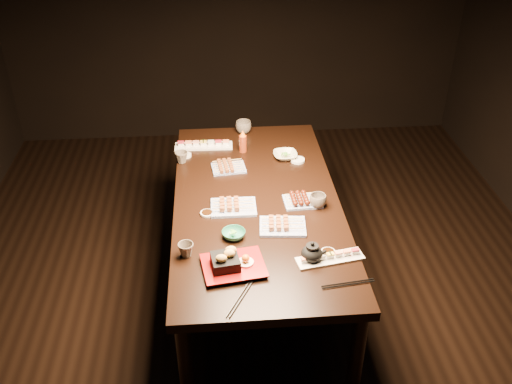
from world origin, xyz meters
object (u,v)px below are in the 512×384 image
yakitori_plate_center (233,204)px  teacup_near_left (186,250)px  teacup_far_right (243,127)px  condiment_bottle (243,141)px  teapot (312,251)px  edamame_bowl_cream (285,155)px  teacup_mid_right (318,201)px  teacup_far_left (182,157)px  edamame_bowl_green (234,234)px  tempura_tray (233,260)px  sushi_platter_far (204,144)px  dining_table (257,253)px  sushi_platter_near (330,256)px  yakitori_plate_left (229,165)px  yakitori_plate_right (283,223)px

yakitori_plate_center → teacup_near_left: 0.45m
teacup_far_right → condiment_bottle: 0.26m
teapot → condiment_bottle: condiment_bottle is taller
edamame_bowl_cream → teacup_mid_right: bearing=-78.8°
teacup_far_left → teacup_far_right: size_ratio=0.74×
teacup_mid_right → teapot: (-0.11, -0.44, 0.01)m
condiment_bottle → teapot: bearing=-76.8°
edamame_bowl_green → teapot: teapot is taller
tempura_tray → sushi_platter_far: bearing=87.8°
yakitori_plate_center → teacup_far_right: size_ratio=2.31×
dining_table → yakitori_plate_center: yakitori_plate_center is taller
yakitori_plate_center → edamame_bowl_green: 0.25m
edamame_bowl_green → tempura_tray: bearing=-92.9°
sushi_platter_near → sushi_platter_far: (-0.59, 1.18, 0.00)m
yakitori_plate_center → tempura_tray: bearing=-92.2°
sushi_platter_near → sushi_platter_far: size_ratio=0.89×
sushi_platter_far → yakitori_plate_left: 0.33m
sushi_platter_near → teacup_far_right: size_ratio=3.10×
dining_table → sushi_platter_far: size_ratio=4.95×
condiment_bottle → edamame_bowl_green: bearing=-96.6°
yakitori_plate_right → condiment_bottle: condiment_bottle is taller
yakitori_plate_right → sushi_platter_near: bearing=-49.7°
sushi_platter_far → teacup_far_left: bearing=56.3°
tempura_tray → teacup_far_left: size_ratio=3.69×
tempura_tray → teacup_near_left: size_ratio=3.78×
teacup_near_left → teacup_far_left: bearing=92.9°
edamame_bowl_cream → teacup_far_left: 0.63m
edamame_bowl_cream → teacup_far_right: 0.43m
sushi_platter_far → yakitori_plate_left: bearing=118.3°
edamame_bowl_cream → teacup_near_left: teacup_near_left is taller
dining_table → sushi_platter_far: bearing=111.2°
edamame_bowl_cream → teacup_far_right: size_ratio=1.40×
teacup_far_left → teacup_near_left: bearing=-87.1°
yakitori_plate_left → teacup_near_left: bearing=-112.7°
sushi_platter_far → teacup_far_right: size_ratio=3.50×
teacup_near_left → teacup_far_right: bearing=74.4°
tempura_tray → teacup_near_left: bearing=144.3°
yakitori_plate_right → condiment_bottle: (-0.15, 0.83, 0.04)m
tempura_tray → teacup_mid_right: bearing=36.6°
yakitori_plate_right → teacup_far_left: 0.89m
edamame_bowl_cream → teapot: bearing=-89.9°
yakitori_plate_right → yakitori_plate_left: 0.66m
yakitori_plate_center → teacup_far_left: (-0.29, 0.52, 0.01)m
edamame_bowl_green → edamame_bowl_cream: 0.86m
yakitori_plate_center → sushi_platter_near: bearing=-46.4°
edamame_bowl_green → teacup_far_left: (-0.28, 0.78, 0.02)m
dining_table → sushi_platter_far: (-0.29, 0.64, 0.40)m
sushi_platter_near → teacup_near_left: size_ratio=4.29×
yakitori_plate_left → edamame_bowl_cream: bearing=10.4°
teacup_near_left → tempura_tray: bearing=-27.2°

